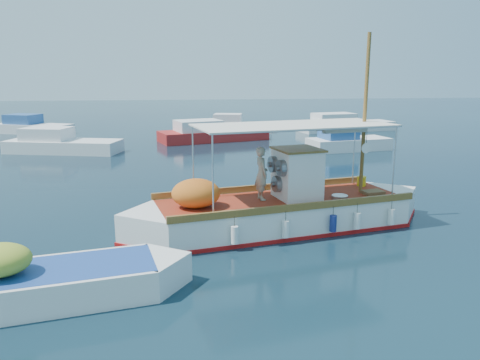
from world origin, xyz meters
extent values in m
plane|color=black|center=(0.00, 0.00, 0.00)|extent=(160.00, 160.00, 0.00)
cube|color=white|center=(0.14, 0.47, 0.37)|extent=(8.35, 4.20, 1.17)
cube|color=white|center=(-3.77, -0.33, 0.37)|extent=(2.61, 2.61, 1.17)
cube|color=white|center=(4.05, 1.27, 0.37)|extent=(2.61, 2.61, 1.17)
cube|color=#AE1110|center=(0.14, 0.47, 0.02)|extent=(8.48, 4.31, 0.19)
cube|color=maroon|center=(0.14, 0.47, 0.94)|extent=(8.31, 3.99, 0.06)
cube|color=brown|center=(-0.13, 1.78, 1.06)|extent=(7.95, 1.72, 0.21)
cube|color=brown|center=(0.41, -0.85, 1.06)|extent=(7.95, 1.72, 0.21)
cube|color=white|center=(0.66, 0.57, 1.76)|extent=(1.53, 1.61, 1.60)
cube|color=brown|center=(0.66, 0.57, 2.59)|extent=(1.65, 1.74, 0.06)
cylinder|color=slate|center=(0.05, 0.10, 2.08)|extent=(0.34, 0.57, 0.53)
cylinder|color=slate|center=(-0.08, 0.77, 2.08)|extent=(0.34, 0.57, 0.53)
cylinder|color=slate|center=(-0.01, 0.44, 1.49)|extent=(0.34, 0.57, 0.53)
cylinder|color=brown|center=(3.06, 1.06, 3.62)|extent=(0.15, 0.15, 5.32)
cylinder|color=brown|center=(2.23, 0.89, 3.19)|extent=(1.89, 0.47, 0.09)
cylinder|color=silver|center=(-2.70, 1.08, 2.16)|extent=(0.06, 0.06, 2.40)
cylinder|color=silver|center=(-2.23, -1.21, 2.16)|extent=(0.06, 0.06, 2.40)
cylinder|color=silver|center=(3.24, 2.30, 2.16)|extent=(0.06, 0.06, 2.40)
cylinder|color=silver|center=(3.71, 0.00, 2.16)|extent=(0.06, 0.06, 2.40)
cube|color=beige|center=(0.51, 0.54, 3.37)|extent=(6.66, 3.76, 0.04)
ellipsoid|color=#CC651D|center=(-2.67, -0.11, 1.41)|extent=(1.71, 1.54, 0.89)
cube|color=gold|center=(1.38, 1.32, 1.17)|extent=(0.30, 0.24, 0.43)
cylinder|color=gold|center=(3.43, 1.90, 1.14)|extent=(0.38, 0.38, 0.36)
cube|color=brown|center=(3.36, 0.69, 1.02)|extent=(0.77, 0.61, 0.13)
cylinder|color=#B2B2B2|center=(2.03, 0.26, 1.02)|extent=(0.63, 0.63, 0.13)
cylinder|color=white|center=(2.66, -0.16, 2.69)|extent=(0.32, 0.10, 0.32)
cylinder|color=white|center=(-1.65, -1.42, 0.48)|extent=(0.25, 0.25, 0.51)
cylinder|color=navy|center=(1.48, -0.78, 0.48)|extent=(0.25, 0.25, 0.51)
cylinder|color=white|center=(3.57, -0.35, 0.48)|extent=(0.25, 0.25, 0.51)
imported|color=#A39C87|center=(-0.53, 0.52, 1.83)|extent=(0.51, 0.69, 1.72)
cube|color=white|center=(-6.23, -3.87, 0.26)|extent=(5.11, 2.77, 0.95)
cube|color=white|center=(-3.85, -3.41, 0.26)|extent=(1.86, 1.86, 0.95)
cube|color=navy|center=(-6.23, -3.87, 0.72)|extent=(5.08, 2.57, 0.05)
cube|color=silver|center=(-10.47, 17.17, 0.30)|extent=(7.59, 4.17, 1.00)
cube|color=silver|center=(-11.52, 17.45, 1.20)|extent=(3.31, 2.71, 0.80)
cube|color=#A41D1B|center=(-0.45, 21.38, 0.30)|extent=(8.58, 5.01, 1.00)
cube|color=silver|center=(-1.62, 21.03, 1.20)|extent=(3.79, 3.21, 0.80)
cube|color=silver|center=(8.11, 15.64, 0.30)|extent=(5.67, 3.11, 1.00)
cube|color=#2A538D|center=(7.32, 15.50, 1.20)|extent=(2.44, 2.22, 0.80)
cube|color=silver|center=(11.77, 26.04, 0.30)|extent=(8.99, 4.17, 1.00)
cube|color=silver|center=(10.50, 25.79, 1.20)|extent=(3.81, 2.82, 0.80)
cube|color=silver|center=(-15.35, 27.91, 0.30)|extent=(6.97, 4.80, 1.00)
cube|color=#2A538D|center=(-16.25, 28.32, 1.20)|extent=(3.21, 2.86, 0.80)
cube|color=silver|center=(2.06, 26.24, 0.30)|extent=(6.15, 3.21, 1.00)
cube|color=silver|center=(1.20, 26.43, 1.20)|extent=(2.65, 2.16, 0.80)
camera|label=1|loc=(-3.19, -13.97, 4.96)|focal=35.00mm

